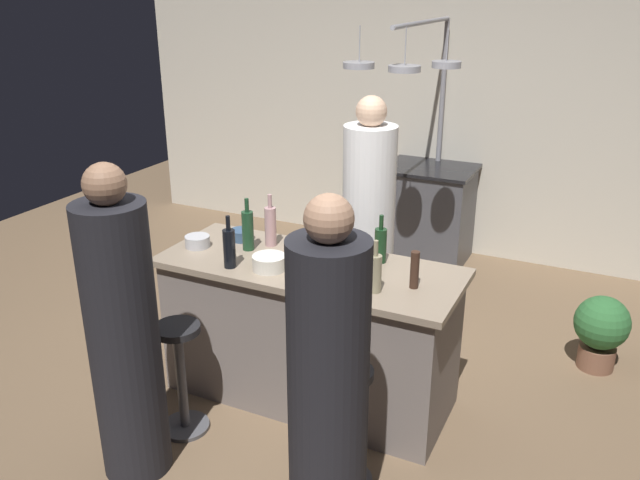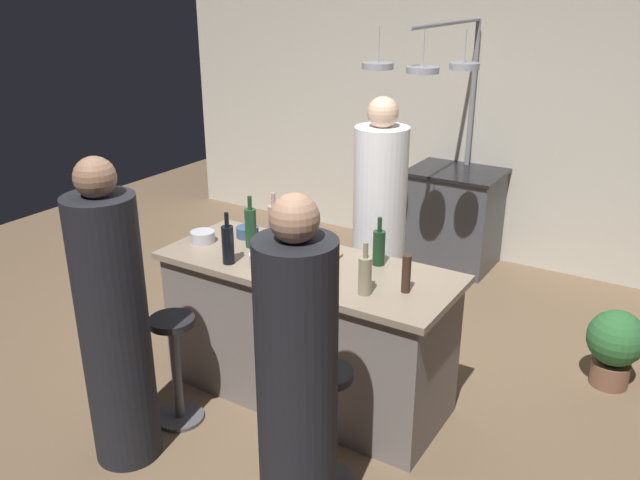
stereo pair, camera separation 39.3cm
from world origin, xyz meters
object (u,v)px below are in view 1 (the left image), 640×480
(bar_stool_left, at_px, (181,373))
(wine_bottle_rose, at_px, (270,226))
(stove_range, at_px, (427,214))
(wine_glass_near_left_guest, at_px, (322,257))
(guest_right, at_px, (328,392))
(chef, at_px, (368,229))
(wine_bottle_green, at_px, (248,230))
(mixing_bowl_ceramic, at_px, (269,263))
(mixing_bowl_blue, at_px, (242,235))
(guest_left, at_px, (124,338))
(mixing_bowl_steel, at_px, (197,241))
(wine_bottle_red, at_px, (381,244))
(pepper_mill, at_px, (415,270))
(cutting_board, at_px, (311,256))
(wine_bottle_white, at_px, (375,272))
(wine_bottle_dark, at_px, (229,248))
(bar_stool_right, at_px, (347,422))
(wine_glass_by_chef, at_px, (316,268))
(potted_plant, at_px, (601,328))

(bar_stool_left, xyz_separation_m, wine_bottle_rose, (0.16, 0.79, 0.66))
(stove_range, height_order, wine_glass_near_left_guest, wine_glass_near_left_guest)
(guest_right, bearing_deg, chef, 106.63)
(wine_bottle_green, relative_size, mixing_bowl_ceramic, 1.70)
(mixing_bowl_blue, bearing_deg, chef, 52.90)
(guest_left, height_order, mixing_bowl_steel, guest_left)
(bar_stool_left, distance_m, wine_bottle_red, 1.36)
(pepper_mill, distance_m, mixing_bowl_ceramic, 0.84)
(chef, xyz_separation_m, wine_bottle_green, (-0.45, -0.88, 0.22))
(cutting_board, distance_m, wine_bottle_red, 0.42)
(wine_bottle_white, bearing_deg, mixing_bowl_ceramic, 179.20)
(guest_left, bearing_deg, pepper_mill, 38.47)
(chef, bearing_deg, mixing_bowl_blue, -127.10)
(guest_left, height_order, wine_bottle_red, guest_left)
(wine_bottle_green, bearing_deg, guest_right, -44.97)
(bar_stool_left, relative_size, wine_bottle_rose, 2.04)
(wine_bottle_red, bearing_deg, chef, 116.56)
(wine_bottle_white, height_order, wine_bottle_red, same)
(wine_bottle_dark, xyz_separation_m, mixing_bowl_blue, (-0.17, 0.40, -0.09))
(stove_range, relative_size, cutting_board, 2.78)
(guest_left, distance_m, wine_bottle_rose, 1.20)
(wine_bottle_red, bearing_deg, mixing_bowl_ceramic, -144.95)
(wine_bottle_dark, distance_m, wine_bottle_green, 0.28)
(wine_bottle_red, bearing_deg, wine_bottle_green, -168.15)
(wine_bottle_dark, xyz_separation_m, mixing_bowl_ceramic, (0.22, 0.07, -0.08))
(chef, distance_m, pepper_mill, 1.17)
(wine_bottle_white, xyz_separation_m, wine_glass_near_left_guest, (-0.35, 0.09, -0.01))
(guest_left, distance_m, mixing_bowl_steel, 0.97)
(bar_stool_right, xyz_separation_m, mixing_bowl_ceramic, (-0.69, 0.46, 0.57))
(wine_glass_by_chef, height_order, wine_glass_near_left_guest, same)
(pepper_mill, bearing_deg, wine_glass_by_chef, -157.64)
(bar_stool_left, height_order, mixing_bowl_blue, mixing_bowl_blue)
(wine_glass_by_chef, distance_m, mixing_bowl_steel, 0.93)
(guest_right, distance_m, wine_bottle_white, 0.83)
(potted_plant, distance_m, mixing_bowl_steel, 2.71)
(wine_bottle_rose, bearing_deg, wine_glass_near_left_guest, -28.01)
(bar_stool_left, relative_size, potted_plant, 1.31)
(guest_right, bearing_deg, cutting_board, 119.62)
(mixing_bowl_ceramic, bearing_deg, wine_bottle_red, 35.05)
(guest_left, height_order, wine_glass_by_chef, guest_left)
(guest_right, bearing_deg, wine_glass_near_left_guest, 116.86)
(bar_stool_left, xyz_separation_m, pepper_mill, (1.16, 0.58, 0.63))
(guest_right, relative_size, mixing_bowl_blue, 11.59)
(wine_bottle_white, xyz_separation_m, wine_bottle_green, (-0.92, 0.22, 0.02))
(bar_stool_left, relative_size, bar_stool_right, 1.00)
(wine_bottle_white, xyz_separation_m, wine_glass_by_chef, (-0.31, -0.07, -0.01))
(wine_bottle_rose, distance_m, wine_glass_near_left_guest, 0.54)
(wine_bottle_green, distance_m, mixing_bowl_steel, 0.34)
(wine_glass_near_left_guest, distance_m, mixing_bowl_blue, 0.74)
(guest_left, distance_m, cutting_board, 1.21)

